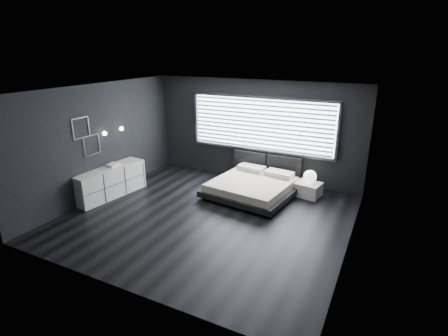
% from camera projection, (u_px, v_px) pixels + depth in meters
% --- Properties ---
extents(room, '(6.04, 6.00, 2.80)m').
position_uv_depth(room, '(206.00, 157.00, 7.37)').
color(room, black).
rests_on(room, ground).
extents(window, '(4.14, 0.09, 1.52)m').
position_uv_depth(window, '(261.00, 125.00, 9.50)').
color(window, white).
rests_on(window, ground).
extents(headboard, '(1.96, 0.16, 0.52)m').
position_uv_depth(headboard, '(267.00, 163.00, 9.69)').
color(headboard, black).
rests_on(headboard, ground).
extents(sconce_near, '(0.18, 0.11, 0.11)m').
position_uv_depth(sconce_near, '(104.00, 133.00, 8.56)').
color(sconce_near, silver).
rests_on(sconce_near, ground).
extents(sconce_far, '(0.18, 0.11, 0.11)m').
position_uv_depth(sconce_far, '(121.00, 129.00, 9.07)').
color(sconce_far, silver).
rests_on(sconce_far, ground).
extents(wall_art_upper, '(0.01, 0.48, 0.48)m').
position_uv_depth(wall_art_upper, '(81.00, 128.00, 8.01)').
color(wall_art_upper, '#47474C').
rests_on(wall_art_upper, ground).
extents(wall_art_lower, '(0.01, 0.48, 0.48)m').
position_uv_depth(wall_art_lower, '(92.00, 145.00, 8.38)').
color(wall_art_lower, '#47474C').
rests_on(wall_art_lower, ground).
extents(bed, '(2.25, 2.17, 0.53)m').
position_uv_depth(bed, '(252.00, 186.00, 8.90)').
color(bed, black).
rests_on(bed, ground).
extents(nightstand, '(0.68, 0.60, 0.36)m').
position_uv_depth(nightstand, '(308.00, 189.00, 8.88)').
color(nightstand, silver).
rests_on(nightstand, ground).
extents(orb_lamp, '(0.33, 0.33, 0.33)m').
position_uv_depth(orb_lamp, '(310.00, 177.00, 8.79)').
color(orb_lamp, white).
rests_on(orb_lamp, nightstand).
extents(dresser, '(0.80, 1.95, 0.76)m').
position_uv_depth(dresser, '(110.00, 182.00, 8.84)').
color(dresser, silver).
rests_on(dresser, ground).
extents(book_stack, '(0.25, 0.33, 0.07)m').
position_uv_depth(book_stack, '(113.00, 165.00, 8.82)').
color(book_stack, silver).
rests_on(book_stack, dresser).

